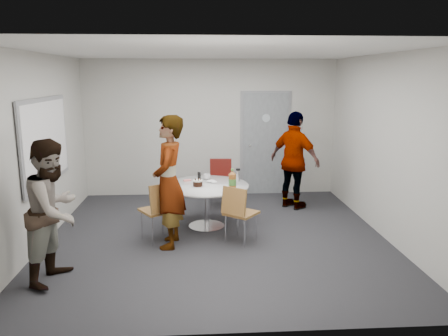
{
  "coord_description": "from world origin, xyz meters",
  "views": [
    {
      "loc": [
        -0.29,
        -6.18,
        2.38
      ],
      "look_at": [
        0.12,
        0.25,
        1.01
      ],
      "focal_mm": 35.0,
      "sensor_mm": 36.0,
      "label": 1
    }
  ],
  "objects": [
    {
      "name": "door",
      "position": [
        1.1,
        2.48,
        1.03
      ],
      "size": [
        1.02,
        0.17,
        2.12
      ],
      "color": "slate",
      "rests_on": "wall_back"
    },
    {
      "name": "wall_right",
      "position": [
        2.5,
        0.0,
        1.35
      ],
      "size": [
        0.0,
        5.0,
        5.0
      ],
      "primitive_type": "plane",
      "rotation": [
        1.57,
        0.0,
        -1.57
      ],
      "color": "#B3B1AA",
      "rests_on": "floor"
    },
    {
      "name": "wall_left",
      "position": [
        -2.5,
        0.0,
        1.35
      ],
      "size": [
        0.0,
        5.0,
        5.0
      ],
      "primitive_type": "plane",
      "rotation": [
        1.57,
        0.0,
        1.57
      ],
      "color": "#B3B1AA",
      "rests_on": "floor"
    },
    {
      "name": "wall_back",
      "position": [
        0.0,
        2.5,
        1.35
      ],
      "size": [
        5.0,
        0.0,
        5.0
      ],
      "primitive_type": "plane",
      "rotation": [
        1.57,
        0.0,
        0.0
      ],
      "color": "#B3B1AA",
      "rests_on": "floor"
    },
    {
      "name": "person_main",
      "position": [
        -0.68,
        -0.27,
        0.93
      ],
      "size": [
        0.49,
        0.71,
        1.86
      ],
      "primitive_type": "imported",
      "rotation": [
        0.0,
        0.0,
        -1.64
      ],
      "color": "#A5C6EA",
      "rests_on": "floor"
    },
    {
      "name": "floor",
      "position": [
        0.0,
        0.0,
        0.0
      ],
      "size": [
        5.0,
        5.0,
        0.0
      ],
      "primitive_type": "plane",
      "color": "#232327",
      "rests_on": "ground"
    },
    {
      "name": "wall_front",
      "position": [
        0.0,
        -2.5,
        1.35
      ],
      "size": [
        5.0,
        0.0,
        5.0
      ],
      "primitive_type": "plane",
      "rotation": [
        -1.57,
        0.0,
        0.0
      ],
      "color": "#B3B1AA",
      "rests_on": "floor"
    },
    {
      "name": "table",
      "position": [
        -0.12,
        0.46,
        0.61
      ],
      "size": [
        1.33,
        1.33,
        1.03
      ],
      "color": "silver",
      "rests_on": "floor"
    },
    {
      "name": "person_right",
      "position": [
        1.47,
        1.41,
        0.88
      ],
      "size": [
        1.0,
        1.06,
        1.76
      ],
      "primitive_type": "imported",
      "rotation": [
        0.0,
        0.0,
        2.29
      ],
      "color": "black",
      "rests_on": "floor"
    },
    {
      "name": "ceiling",
      "position": [
        0.0,
        0.0,
        2.7
      ],
      "size": [
        5.0,
        5.0,
        0.0
      ],
      "primitive_type": "plane",
      "rotation": [
        3.14,
        0.0,
        0.0
      ],
      "color": "silver",
      "rests_on": "wall_back"
    },
    {
      "name": "chair_near_left",
      "position": [
        -0.83,
        -0.12,
        0.54
      ],
      "size": [
        0.59,
        0.61,
        0.89
      ],
      "rotation": [
        0.0,
        0.0,
        0.56
      ],
      "color": "brown",
      "rests_on": "floor"
    },
    {
      "name": "chair_far",
      "position": [
        0.14,
        1.62,
        0.53
      ],
      "size": [
        0.45,
        0.49,
        0.88
      ],
      "rotation": [
        0.0,
        0.0,
        3.06
      ],
      "color": "maroon",
      "rests_on": "floor"
    },
    {
      "name": "whiteboard",
      "position": [
        -2.46,
        0.2,
        1.45
      ],
      "size": [
        0.04,
        1.9,
        1.25
      ],
      "color": "gray",
      "rests_on": "wall_left"
    },
    {
      "name": "person_left",
      "position": [
        -1.95,
        -1.23,
        0.84
      ],
      "size": [
        0.82,
        0.95,
        1.68
      ],
      "primitive_type": "imported",
      "rotation": [
        0.0,
        0.0,
        1.33
      ],
      "color": "white",
      "rests_on": "floor"
    },
    {
      "name": "chair_near_right",
      "position": [
        0.29,
        -0.25,
        0.52
      ],
      "size": [
        0.58,
        0.59,
        0.85
      ],
      "rotation": [
        0.0,
        0.0,
        -0.67
      ],
      "color": "brown",
      "rests_on": "floor"
    }
  ]
}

